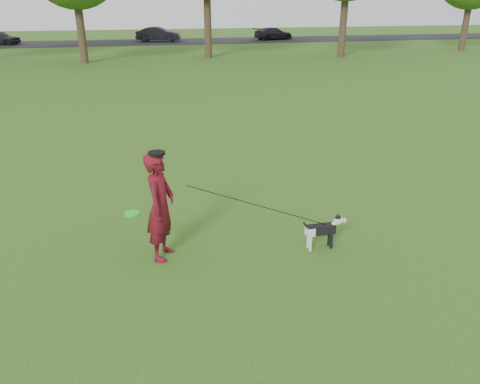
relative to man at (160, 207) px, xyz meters
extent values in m
plane|color=#285116|center=(1.01, -0.44, -0.85)|extent=(120.00, 120.00, 0.00)
cube|color=black|center=(1.01, 39.56, -0.84)|extent=(120.00, 7.00, 0.02)
imported|color=#510B17|center=(0.00, 0.00, 0.00)|extent=(0.61, 0.73, 1.70)
cube|color=black|center=(2.47, -0.30, -0.52)|extent=(0.47, 0.14, 0.15)
cube|color=silver|center=(2.29, -0.30, -0.52)|extent=(0.13, 0.15, 0.14)
cylinder|color=silver|center=(2.29, -0.35, -0.72)|extent=(0.05, 0.05, 0.26)
cylinder|color=silver|center=(2.29, -0.25, -0.72)|extent=(0.05, 0.05, 0.26)
cylinder|color=black|center=(2.65, -0.35, -0.72)|extent=(0.05, 0.05, 0.26)
cylinder|color=black|center=(2.65, -0.25, -0.72)|extent=(0.05, 0.05, 0.26)
cylinder|color=silver|center=(2.68, -0.30, -0.48)|extent=(0.15, 0.09, 0.17)
sphere|color=silver|center=(2.77, -0.30, -0.38)|extent=(0.14, 0.14, 0.14)
sphere|color=black|center=(2.76, -0.30, -0.35)|extent=(0.11, 0.11, 0.11)
cube|color=silver|center=(2.85, -0.30, -0.40)|extent=(0.09, 0.06, 0.05)
sphere|color=black|center=(2.90, -0.30, -0.40)|extent=(0.03, 0.03, 0.03)
cone|color=black|center=(2.76, -0.34, -0.31)|extent=(0.05, 0.05, 0.06)
cone|color=black|center=(2.76, -0.27, -0.31)|extent=(0.05, 0.05, 0.06)
cylinder|color=black|center=(2.25, -0.30, -0.46)|extent=(0.16, 0.03, 0.21)
cylinder|color=black|center=(2.64, -0.30, -0.47)|extent=(0.10, 0.10, 0.02)
imported|color=black|center=(2.56, 39.56, -0.17)|extent=(4.21, 2.41, 1.31)
imported|color=black|center=(13.67, 39.56, -0.27)|extent=(4.15, 2.52, 1.13)
cylinder|color=#1EE71D|center=(-0.42, -0.09, -0.03)|extent=(0.23, 0.23, 0.02)
cylinder|color=black|center=(0.00, 0.00, 0.84)|extent=(0.25, 0.25, 0.04)
cylinder|color=#38281C|center=(-2.99, 25.06, 1.25)|extent=(0.48, 0.48, 4.20)
cylinder|color=#38281C|center=(5.01, 26.06, 1.67)|extent=(0.48, 0.48, 5.04)
cylinder|color=#38281C|center=(14.01, 24.56, 1.57)|extent=(0.48, 0.48, 4.83)
cylinder|color=#38281C|center=(25.01, 26.56, 1.15)|extent=(0.48, 0.48, 3.99)
camera|label=1|loc=(-0.26, -6.49, 2.88)|focal=35.00mm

